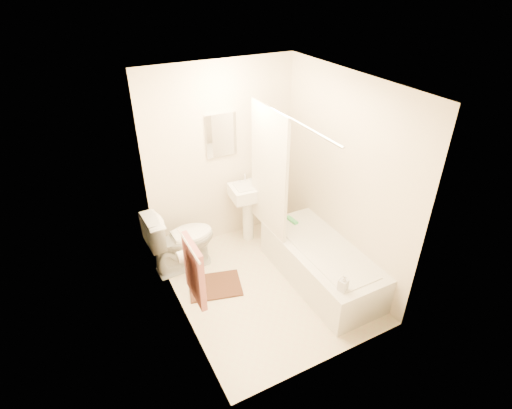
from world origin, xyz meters
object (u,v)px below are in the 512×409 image
sink (248,210)px  soap_bottle (343,283)px  toilet (181,240)px  bathtub (321,264)px  bath_mat (215,286)px

sink → soap_bottle: sink is taller
toilet → soap_bottle: toilet is taller
toilet → bathtub: (1.39, -1.00, -0.18)m
bath_mat → bathtub: bearing=-21.3°
sink → soap_bottle: bearing=-79.6°
toilet → bath_mat: (0.20, -0.54, -0.40)m
bath_mat → sink: bearing=40.9°
soap_bottle → bath_mat: bearing=130.4°
bathtub → bath_mat: (-1.18, 0.46, -0.22)m
bathtub → sink: bearing=108.6°
toilet → bath_mat: 0.70m
sink → soap_bottle: size_ratio=4.86×
sink → bathtub: sink is taller
bathtub → soap_bottle: size_ratio=8.74×
bathtub → bath_mat: size_ratio=2.71×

